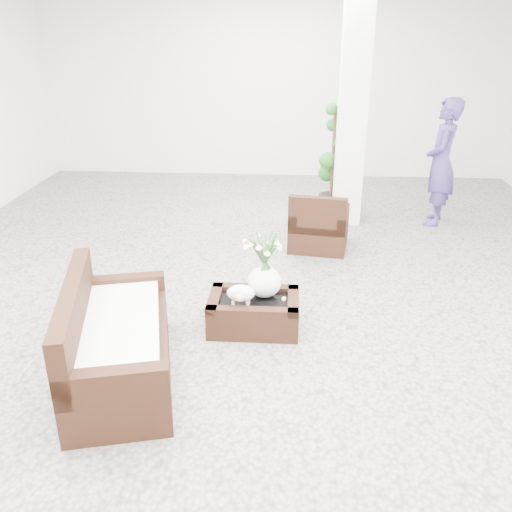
# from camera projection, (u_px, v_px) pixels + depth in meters

# --- Properties ---
(ground) EXTENTS (11.00, 11.00, 0.00)m
(ground) POSITION_uv_depth(u_px,v_px,m) (257.00, 304.00, 6.01)
(ground) COLOR gray
(ground) RESTS_ON ground
(column) EXTENTS (0.40, 0.40, 3.50)m
(column) POSITION_uv_depth(u_px,v_px,m) (353.00, 106.00, 7.80)
(column) COLOR white
(column) RESTS_ON ground
(coffee_table) EXTENTS (0.90, 0.60, 0.31)m
(coffee_table) POSITION_uv_depth(u_px,v_px,m) (254.00, 314.00, 5.49)
(coffee_table) COLOR #321A0E
(coffee_table) RESTS_ON ground
(sheep_figurine) EXTENTS (0.28, 0.23, 0.21)m
(sheep_figurine) POSITION_uv_depth(u_px,v_px,m) (241.00, 295.00, 5.31)
(sheep_figurine) COLOR white
(sheep_figurine) RESTS_ON coffee_table
(planter_narcissus) EXTENTS (0.44, 0.44, 0.80)m
(planter_narcissus) POSITION_uv_depth(u_px,v_px,m) (265.00, 260.00, 5.36)
(planter_narcissus) COLOR white
(planter_narcissus) RESTS_ON coffee_table
(tealight) EXTENTS (0.04, 0.04, 0.03)m
(tealight) POSITION_uv_depth(u_px,v_px,m) (284.00, 299.00, 5.42)
(tealight) COLOR white
(tealight) RESTS_ON coffee_table
(armchair) EXTENTS (0.86, 0.83, 0.81)m
(armchair) POSITION_uv_depth(u_px,v_px,m) (319.00, 219.00, 7.36)
(armchair) COLOR #321A0E
(armchair) RESTS_ON ground
(loveseat) EXTENTS (1.20, 1.84, 0.91)m
(loveseat) POSITION_uv_depth(u_px,v_px,m) (119.00, 332.00, 4.60)
(loveseat) COLOR #321A0E
(loveseat) RESTS_ON ground
(topiary) EXTENTS (0.45, 0.45, 1.70)m
(topiary) POSITION_uv_depth(u_px,v_px,m) (333.00, 160.00, 8.62)
(topiary) COLOR #1C5019
(topiary) RESTS_ON ground
(shopper) EXTENTS (0.63, 0.79, 1.89)m
(shopper) POSITION_uv_depth(u_px,v_px,m) (441.00, 163.00, 8.05)
(shopper) COLOR #3B2D65
(shopper) RESTS_ON ground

